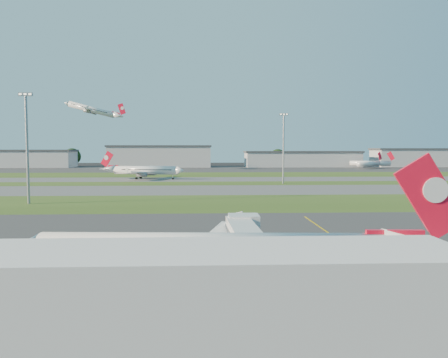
{
  "coord_description": "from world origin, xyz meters",
  "views": [
    {
      "loc": [
        -13.86,
        -51.17,
        12.94
      ],
      "look_at": [
        -10.12,
        33.75,
        7.0
      ],
      "focal_mm": 35.0,
      "sensor_mm": 36.0,
      "label": 1
    }
  ],
  "objects": [
    {
      "name": "grass_strip_b",
      "position": [
        0.0,
        110.0,
        0.01
      ],
      "size": [
        300.0,
        18.0,
        0.01
      ],
      "primitive_type": "cube",
      "color": "#314918",
      "rests_on": "ground"
    },
    {
      "name": "mini_jet_far",
      "position": [
        96.16,
        234.16,
        3.28
      ],
      "size": [
        27.95,
        10.3,
        9.48
      ],
      "rotation": [
        0.0,
        0.0,
        -0.28
      ],
      "color": "silver",
      "rests_on": "ground"
    },
    {
      "name": "airliner_departing",
      "position": [
        -79.67,
        209.02,
        35.62
      ],
      "size": [
        33.81,
        28.59,
        10.55
      ],
      "rotation": [
        0.0,
        0.0,
        -0.08
      ],
      "color": "silver"
    },
    {
      "name": "jet_bridge",
      "position": [
        -9.81,
        -15.24,
        4.01
      ],
      "size": [
        4.2,
        26.9,
        6.2
      ],
      "color": "silver",
      "rests_on": "ground"
    },
    {
      "name": "taxiway_b",
      "position": [
        0.0,
        132.0,
        0.01
      ],
      "size": [
        300.0,
        26.0,
        0.01
      ],
      "primitive_type": "cube",
      "color": "#515154",
      "rests_on": "ground"
    },
    {
      "name": "light_mast_centre",
      "position": [
        15.0,
        108.0,
        14.81
      ],
      "size": [
        3.2,
        0.7,
        25.8
      ],
      "color": "gray",
      "rests_on": "ground"
    },
    {
      "name": "tree_mid_west",
      "position": [
        -20.0,
        266.0,
        5.84
      ],
      "size": [
        9.9,
        9.9,
        10.8
      ],
      "color": "black",
      "rests_on": "ground"
    },
    {
      "name": "light_mast_west",
      "position": [
        -55.0,
        52.0,
        14.81
      ],
      "size": [
        3.2,
        0.7,
        25.8
      ],
      "color": "gray",
      "rests_on": "ground"
    },
    {
      "name": "tree_mid_east",
      "position": [
        40.0,
        269.0,
        6.81
      ],
      "size": [
        11.55,
        11.55,
        12.6
      ],
      "color": "black",
      "rests_on": "ground"
    },
    {
      "name": "hangar_east",
      "position": [
        55.0,
        255.0,
        5.64
      ],
      "size": [
        81.6,
        23.0,
        11.2
      ],
      "color": "#A7A9B0",
      "rests_on": "ground"
    },
    {
      "name": "ground",
      "position": [
        0.0,
        0.0,
        0.0
      ],
      "size": [
        700.0,
        700.0,
        0.0
      ],
      "primitive_type": "plane",
      "color": "black",
      "rests_on": "ground"
    },
    {
      "name": "hangar_far_west",
      "position": [
        -150.0,
        255.0,
        6.14
      ],
      "size": [
        91.8,
        23.0,
        12.2
      ],
      "color": "#A7A9B0",
      "rests_on": "ground"
    },
    {
      "name": "hangar_far_east",
      "position": [
        155.0,
        255.0,
        6.64
      ],
      "size": [
        96.9,
        23.0,
        13.2
      ],
      "color": "#A7A9B0",
      "rests_on": "ground"
    },
    {
      "name": "airliner_taxiing",
      "position": [
        -39.13,
        133.75,
        3.74
      ],
      "size": [
        33.6,
        28.18,
        10.64
      ],
      "rotation": [
        0.0,
        0.0,
        2.91
      ],
      "color": "silver",
      "rests_on": "ground"
    },
    {
      "name": "terminal_fragment",
      "position": [
        -14.0,
        -29.94,
        3.98
      ],
      "size": [
        26.0,
        6.05,
        8.0
      ],
      "color": "silver",
      "rests_on": "ground"
    },
    {
      "name": "hangar_west",
      "position": [
        -45.0,
        255.0,
        7.64
      ],
      "size": [
        71.4,
        23.0,
        15.2
      ],
      "color": "#A7A9B0",
      "rests_on": "ground"
    },
    {
      "name": "tree_west",
      "position": [
        -110.0,
        270.0,
        7.14
      ],
      "size": [
        12.1,
        12.1,
        13.2
      ],
      "color": "black",
      "rests_on": "ground"
    },
    {
      "name": "apron_far",
      "position": [
        0.0,
        225.0,
        0.01
      ],
      "size": [
        400.0,
        80.0,
        0.01
      ],
      "primitive_type": "cube",
      "color": "#333335",
      "rests_on": "ground"
    },
    {
      "name": "taxiway_a",
      "position": [
        0.0,
        85.0,
        0.01
      ],
      "size": [
        300.0,
        32.0,
        0.01
      ],
      "primitive_type": "cube",
      "color": "#515154",
      "rests_on": "ground"
    },
    {
      "name": "grass_strip_c",
      "position": [
        0.0,
        165.0,
        0.01
      ],
      "size": [
        300.0,
        40.0,
        0.01
      ],
      "primitive_type": "cube",
      "color": "#314918",
      "rests_on": "ground"
    },
    {
      "name": "grass_strip_a",
      "position": [
        0.0,
        52.0,
        0.01
      ],
      "size": [
        300.0,
        34.0,
        0.01
      ],
      "primitive_type": "cube",
      "color": "#314918",
      "rests_on": "ground"
    },
    {
      "name": "airliner_parked",
      "position": [
        -13.03,
        -14.94,
        3.93
      ],
      "size": [
        35.87,
        30.38,
        11.19
      ],
      "rotation": [
        0.0,
        0.0,
        -0.06
      ],
      "color": "silver",
      "rests_on": "ground"
    },
    {
      "name": "apron_near",
      "position": [
        0.0,
        0.0,
        0.01
      ],
      "size": [
        300.0,
        70.0,
        0.01
      ],
      "primitive_type": "cube",
      "color": "#333335",
      "rests_on": "ground"
    },
    {
      "name": "mini_jet_near",
      "position": [
        92.28,
        225.39,
        3.28
      ],
      "size": [
        23.35,
        19.31,
        9.48
      ],
      "rotation": [
        0.0,
        0.0,
        0.68
      ],
      "color": "silver",
      "rests_on": "ground"
    },
    {
      "name": "yellow_line",
      "position": [
        5.0,
        0.0,
        0.0
      ],
      "size": [
        0.25,
        60.0,
        0.02
      ],
      "primitive_type": "cube",
      "color": "gold",
      "rests_on": "ground"
    },
    {
      "name": "tree_east",
      "position": [
        115.0,
        267.0,
        6.16
      ],
      "size": [
        10.45,
        10.45,
        11.4
      ],
      "color": "black",
      "rests_on": "ground"
    }
  ]
}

